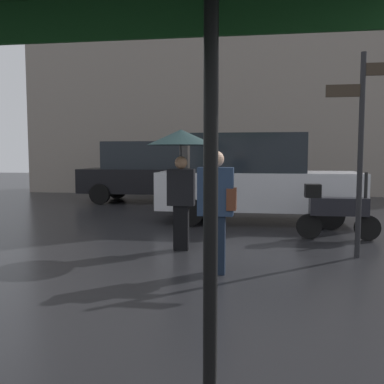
{
  "coord_description": "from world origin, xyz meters",
  "views": [
    {
      "loc": [
        0.77,
        -2.94,
        1.57
      ],
      "look_at": [
        -0.27,
        3.99,
        0.95
      ],
      "focal_mm": 40.97,
      "sensor_mm": 36.0,
      "label": 1
    }
  ],
  "objects_px": {
    "parked_car_right": "(150,172)",
    "street_signpost": "(361,135)",
    "parked_scooter": "(336,209)",
    "pedestrian_with_bag": "(217,205)",
    "pedestrian_with_umbrella": "(181,151)",
    "parked_car_left": "(255,178)"
  },
  "relations": [
    {
      "from": "parked_scooter",
      "to": "parked_car_right",
      "type": "distance_m",
      "value": 7.36
    },
    {
      "from": "parked_car_left",
      "to": "pedestrian_with_bag",
      "type": "bearing_deg",
      "value": -92.49
    },
    {
      "from": "pedestrian_with_umbrella",
      "to": "parked_scooter",
      "type": "relative_size",
      "value": 1.31
    },
    {
      "from": "pedestrian_with_umbrella",
      "to": "parked_car_left",
      "type": "bearing_deg",
      "value": -162.0
    },
    {
      "from": "pedestrian_with_bag",
      "to": "parked_scooter",
      "type": "xyz_separation_m",
      "value": [
        1.93,
        2.59,
        -0.35
      ]
    },
    {
      "from": "parked_scooter",
      "to": "parked_car_left",
      "type": "height_order",
      "value": "parked_car_left"
    },
    {
      "from": "parked_car_right",
      "to": "street_signpost",
      "type": "bearing_deg",
      "value": 138.58
    },
    {
      "from": "parked_scooter",
      "to": "street_signpost",
      "type": "relative_size",
      "value": 0.49
    },
    {
      "from": "street_signpost",
      "to": "pedestrian_with_bag",
      "type": "bearing_deg",
      "value": -149.47
    },
    {
      "from": "parked_car_right",
      "to": "street_signpost",
      "type": "relative_size",
      "value": 1.49
    },
    {
      "from": "pedestrian_with_umbrella",
      "to": "parked_car_left",
      "type": "height_order",
      "value": "parked_car_left"
    },
    {
      "from": "pedestrian_with_bag",
      "to": "parked_scooter",
      "type": "height_order",
      "value": "pedestrian_with_bag"
    },
    {
      "from": "pedestrian_with_bag",
      "to": "parked_car_right",
      "type": "distance_m",
      "value": 8.62
    },
    {
      "from": "pedestrian_with_umbrella",
      "to": "pedestrian_with_bag",
      "type": "relative_size",
      "value": 1.22
    },
    {
      "from": "parked_scooter",
      "to": "parked_car_left",
      "type": "xyz_separation_m",
      "value": [
        -1.48,
        1.92,
        0.44
      ]
    },
    {
      "from": "pedestrian_with_bag",
      "to": "street_signpost",
      "type": "height_order",
      "value": "street_signpost"
    },
    {
      "from": "pedestrian_with_umbrella",
      "to": "street_signpost",
      "type": "xyz_separation_m",
      "value": [
        2.73,
        -0.13,
        0.23
      ]
    },
    {
      "from": "parked_car_right",
      "to": "street_signpost",
      "type": "distance_m",
      "value": 8.54
    },
    {
      "from": "parked_car_left",
      "to": "street_signpost",
      "type": "bearing_deg",
      "value": -61.36
    },
    {
      "from": "parked_scooter",
      "to": "street_signpost",
      "type": "distance_m",
      "value": 1.9
    },
    {
      "from": "pedestrian_with_bag",
      "to": "parked_car_right",
      "type": "height_order",
      "value": "parked_car_right"
    },
    {
      "from": "pedestrian_with_umbrella",
      "to": "parked_car_left",
      "type": "distance_m",
      "value": 3.44
    }
  ]
}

